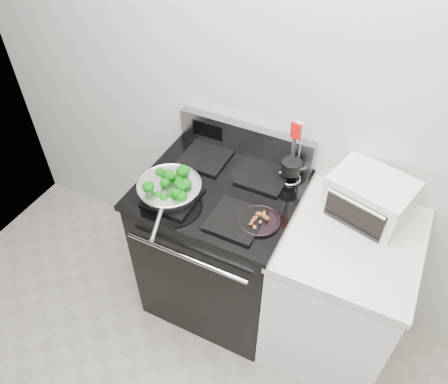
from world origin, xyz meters
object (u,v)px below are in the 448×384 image
Objects in this scene: skillet at (169,189)px; toaster_oven at (369,197)px; bacon_plate at (259,219)px; gas_range at (220,245)px; utensil_holder at (291,170)px.

toaster_oven is at bearing 2.51° from skillet.
gas_range is at bearing 153.70° from bacon_plate.
skillet is 0.61m from utensil_holder.
bacon_plate is at bearing -26.30° from gas_range.
bacon_plate is (0.27, -0.13, 0.48)m from gas_range.
gas_range is at bearing -130.35° from utensil_holder.
gas_range is 2.71× the size of toaster_oven.
toaster_oven is (0.69, 0.18, 0.54)m from gas_range.
bacon_plate is (0.46, 0.04, -0.03)m from skillet.
skillet is at bearing -175.10° from bacon_plate.
skillet is 0.95m from toaster_oven.
gas_range is 0.64m from utensil_holder.
gas_range is 3.20× the size of utensil_holder.
gas_range is 0.57m from skillet.
skillet is 1.16× the size of toaster_oven.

